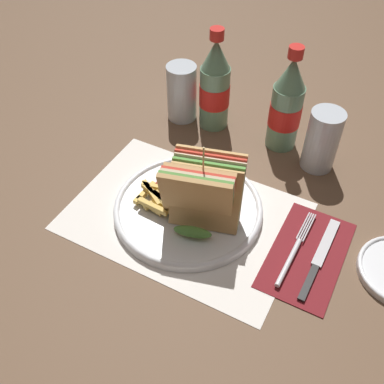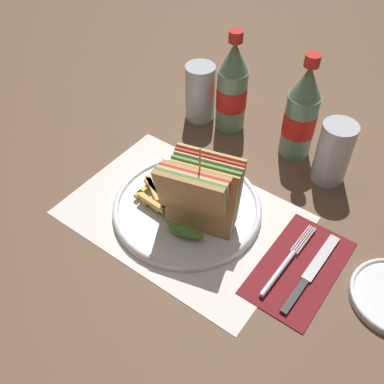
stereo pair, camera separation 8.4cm
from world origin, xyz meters
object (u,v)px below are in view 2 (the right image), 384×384
fork (283,266)px  knife (310,273)px  glass_far (200,96)px  plate_main (186,209)px  coke_bottle_far (301,115)px  glass_near (332,156)px  club_sandwich (199,194)px  coke_bottle_near (232,89)px

fork → knife: size_ratio=0.94×
knife → glass_far: bearing=149.3°
plate_main → coke_bottle_far: (0.08, 0.28, 0.09)m
glass_near → glass_far: 0.33m
club_sandwich → coke_bottle_far: 0.29m
club_sandwich → knife: size_ratio=0.88×
fork → coke_bottle_far: bearing=115.3°
plate_main → knife: bearing=2.5°
plate_main → club_sandwich: size_ratio=1.68×
club_sandwich → fork: club_sandwich is taller
glass_near → club_sandwich: bearing=-118.5°
coke_bottle_far → glass_near: coke_bottle_far is taller
plate_main → fork: bearing=-1.1°
coke_bottle_far → plate_main: bearing=-106.4°
fork → coke_bottle_near: coke_bottle_near is taller
club_sandwich → coke_bottle_far: coke_bottle_far is taller
coke_bottle_near → plate_main: bearing=-73.8°
club_sandwich → coke_bottle_near: bearing=112.2°
glass_near → glass_far: bearing=177.1°
knife → coke_bottle_far: 0.33m
glass_far → club_sandwich: bearing=-54.7°
plate_main → knife: plate_main is taller
glass_near → coke_bottle_far: bearing=161.3°
knife → coke_bottle_far: bearing=123.5°
coke_bottle_far → glass_far: size_ratio=1.75×
coke_bottle_far → glass_near: bearing=-18.7°
knife → coke_bottle_near: coke_bottle_near is taller
glass_near → fork: bearing=-82.0°
fork → knife: fork is taller
plate_main → fork: 0.21m
plate_main → glass_near: 0.31m
coke_bottle_near → coke_bottle_far: size_ratio=1.00×
coke_bottle_far → glass_near: 0.11m
plate_main → coke_bottle_far: 0.31m
coke_bottle_far → coke_bottle_near: bearing=-178.5°
club_sandwich → glass_far: 0.34m
knife → coke_bottle_near: bearing=142.7°
plate_main → coke_bottle_far: bearing=73.6°
knife → glass_far: glass_far is taller
plate_main → glass_far: (-0.16, 0.27, 0.05)m
club_sandwich → knife: bearing=4.8°
knife → coke_bottle_far: size_ratio=0.82×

